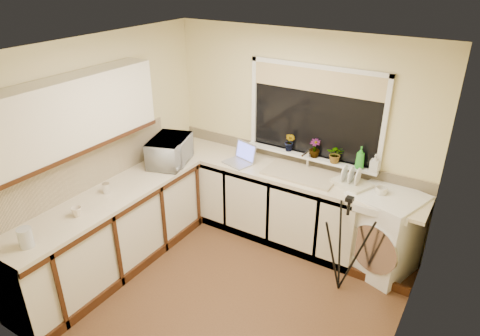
{
  "coord_description": "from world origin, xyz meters",
  "views": [
    {
      "loc": [
        1.91,
        -2.87,
        3.11
      ],
      "look_at": [
        -0.21,
        0.55,
        1.15
      ],
      "focal_mm": 32.26,
      "sensor_mm": 36.0,
      "label": 1
    }
  ],
  "objects_px": {
    "laptop": "(241,158)",
    "plant_d": "(336,154)",
    "tripod": "(344,245)",
    "soap_bottle_clear": "(375,163)",
    "cup_back": "(381,191)",
    "plant_c": "(315,148)",
    "glass_jug": "(26,238)",
    "microwave": "(170,151)",
    "soap_bottle_green": "(360,158)",
    "plant_b": "(290,142)",
    "steel_jar": "(106,188)",
    "washing_machine": "(382,232)",
    "kettle": "(162,161)",
    "cup_left": "(77,212)",
    "dish_rack": "(352,184)"
  },
  "relations": [
    {
      "from": "laptop",
      "to": "plant_d",
      "type": "xyz_separation_m",
      "value": [
        1.06,
        0.28,
        0.19
      ]
    },
    {
      "from": "tripod",
      "to": "soap_bottle_clear",
      "type": "height_order",
      "value": "soap_bottle_clear"
    },
    {
      "from": "cup_back",
      "to": "plant_c",
      "type": "bearing_deg",
      "value": 165.24
    },
    {
      "from": "glass_jug",
      "to": "microwave",
      "type": "relative_size",
      "value": 0.31
    },
    {
      "from": "plant_c",
      "to": "soap_bottle_green",
      "type": "xyz_separation_m",
      "value": [
        0.53,
        -0.02,
        0.02
      ]
    },
    {
      "from": "tripod",
      "to": "plant_b",
      "type": "relative_size",
      "value": 4.72
    },
    {
      "from": "steel_jar",
      "to": "laptop",
      "type": "bearing_deg",
      "value": 59.72
    },
    {
      "from": "soap_bottle_green",
      "to": "soap_bottle_clear",
      "type": "distance_m",
      "value": 0.16
    },
    {
      "from": "washing_machine",
      "to": "plant_d",
      "type": "relative_size",
      "value": 4.4
    },
    {
      "from": "kettle",
      "to": "plant_d",
      "type": "xyz_separation_m",
      "value": [
        1.75,
        0.91,
        0.16
      ]
    },
    {
      "from": "steel_jar",
      "to": "cup_left",
      "type": "height_order",
      "value": "steel_jar"
    },
    {
      "from": "cup_back",
      "to": "microwave",
      "type": "bearing_deg",
      "value": -167.13
    },
    {
      "from": "dish_rack",
      "to": "glass_jug",
      "type": "relative_size",
      "value": 2.13
    },
    {
      "from": "washing_machine",
      "to": "soap_bottle_green",
      "type": "relative_size",
      "value": 3.64
    },
    {
      "from": "soap_bottle_clear",
      "to": "steel_jar",
      "type": "bearing_deg",
      "value": -144.21
    },
    {
      "from": "washing_machine",
      "to": "steel_jar",
      "type": "height_order",
      "value": "steel_jar"
    },
    {
      "from": "dish_rack",
      "to": "microwave",
      "type": "bearing_deg",
      "value": -141.3
    },
    {
      "from": "plant_b",
      "to": "plant_c",
      "type": "bearing_deg",
      "value": -0.2
    },
    {
      "from": "laptop",
      "to": "cup_left",
      "type": "distance_m",
      "value": 1.97
    },
    {
      "from": "tripod",
      "to": "plant_b",
      "type": "bearing_deg",
      "value": 139.84
    },
    {
      "from": "plant_c",
      "to": "laptop",
      "type": "bearing_deg",
      "value": -159.81
    },
    {
      "from": "washing_machine",
      "to": "laptop",
      "type": "bearing_deg",
      "value": -159.28
    },
    {
      "from": "washing_machine",
      "to": "glass_jug",
      "type": "height_order",
      "value": "glass_jug"
    },
    {
      "from": "cup_back",
      "to": "glass_jug",
      "type": "bearing_deg",
      "value": -133.34
    },
    {
      "from": "tripod",
      "to": "steel_jar",
      "type": "relative_size",
      "value": 10.15
    },
    {
      "from": "plant_c",
      "to": "washing_machine",
      "type": "bearing_deg",
      "value": -12.31
    },
    {
      "from": "plant_d",
      "to": "cup_left",
      "type": "height_order",
      "value": "plant_d"
    },
    {
      "from": "tripod",
      "to": "cup_left",
      "type": "relative_size",
      "value": 10.89
    },
    {
      "from": "plant_d",
      "to": "cup_back",
      "type": "distance_m",
      "value": 0.66
    },
    {
      "from": "laptop",
      "to": "microwave",
      "type": "bearing_deg",
      "value": -130.96
    },
    {
      "from": "laptop",
      "to": "soap_bottle_green",
      "type": "relative_size",
      "value": 1.51
    },
    {
      "from": "laptop",
      "to": "steel_jar",
      "type": "relative_size",
      "value": 3.55
    },
    {
      "from": "dish_rack",
      "to": "plant_d",
      "type": "distance_m",
      "value": 0.39
    },
    {
      "from": "steel_jar",
      "to": "soap_bottle_clear",
      "type": "relative_size",
      "value": 0.54
    },
    {
      "from": "washing_machine",
      "to": "plant_c",
      "type": "xyz_separation_m",
      "value": [
        -0.92,
        0.2,
        0.7
      ]
    },
    {
      "from": "plant_c",
      "to": "soap_bottle_green",
      "type": "bearing_deg",
      "value": -2.14
    },
    {
      "from": "microwave",
      "to": "plant_b",
      "type": "xyz_separation_m",
      "value": [
        1.19,
        0.76,
        0.11
      ]
    },
    {
      "from": "kettle",
      "to": "plant_d",
      "type": "relative_size",
      "value": 0.94
    },
    {
      "from": "plant_b",
      "to": "soap_bottle_green",
      "type": "distance_m",
      "value": 0.85
    },
    {
      "from": "plant_c",
      "to": "plant_d",
      "type": "relative_size",
      "value": 1.03
    },
    {
      "from": "laptop",
      "to": "soap_bottle_green",
      "type": "bearing_deg",
      "value": 27.26
    },
    {
      "from": "tripod",
      "to": "microwave",
      "type": "bearing_deg",
      "value": 177.28
    },
    {
      "from": "cup_left",
      "to": "kettle",
      "type": "bearing_deg",
      "value": 89.41
    },
    {
      "from": "kettle",
      "to": "soap_bottle_clear",
      "type": "distance_m",
      "value": 2.37
    },
    {
      "from": "soap_bottle_clear",
      "to": "cup_back",
      "type": "distance_m",
      "value": 0.33
    },
    {
      "from": "microwave",
      "to": "plant_b",
      "type": "relative_size",
      "value": 2.5
    },
    {
      "from": "kettle",
      "to": "soap_bottle_green",
      "type": "relative_size",
      "value": 0.78
    },
    {
      "from": "soap_bottle_green",
      "to": "cup_left",
      "type": "xyz_separation_m",
      "value": [
        -2.04,
        -2.12,
        -0.23
      ]
    },
    {
      "from": "laptop",
      "to": "cup_back",
      "type": "xyz_separation_m",
      "value": [
        1.65,
        0.07,
        -0.01
      ]
    },
    {
      "from": "kettle",
      "to": "plant_c",
      "type": "relative_size",
      "value": 0.91
    }
  ]
}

